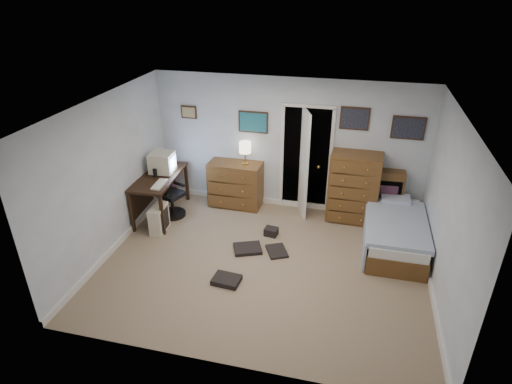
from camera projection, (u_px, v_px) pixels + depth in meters
floor at (264, 264)px, 6.73m from camera, size 5.00×4.00×0.02m
computer_desk at (155, 184)px, 7.85m from camera, size 0.72×1.43×0.81m
crt_monitor at (162, 163)px, 7.78m from camera, size 0.44×0.41×0.39m
keyboard at (159, 184)px, 7.40m from camera, size 0.18×0.44×0.03m
pc_tower at (159, 219)px, 7.49m from camera, size 0.24×0.46×0.48m
office_chair at (170, 197)px, 7.94m from camera, size 0.60×0.60×0.97m
media_stack at (170, 179)px, 8.56m from camera, size 0.17×0.17×0.81m
low_dresser at (236, 184)px, 8.26m from camera, size 1.02×0.55×0.89m
table_lamp at (245, 148)px, 7.87m from camera, size 0.23×0.23×0.43m
doorway at (308, 154)px, 8.16m from camera, size 0.96×1.12×2.05m
tall_dresser at (354, 187)px, 7.68m from camera, size 0.91×0.57×1.29m
headboard_bookcase at (371, 193)px, 7.77m from camera, size 1.10×0.33×0.98m
bed at (394, 232)px, 7.04m from camera, size 0.97×1.80×0.59m
wall_posters at (320, 122)px, 7.52m from camera, size 4.38×0.04×0.60m
floor_clutter at (251, 255)px, 6.87m from camera, size 1.01×1.68×0.14m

